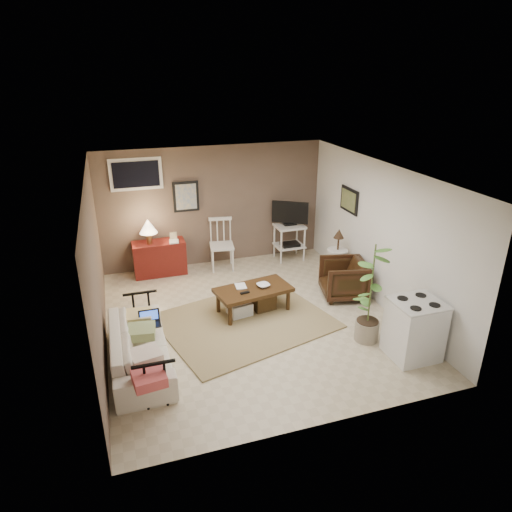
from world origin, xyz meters
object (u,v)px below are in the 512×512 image
object	(u,v)px
tv_stand	(290,229)
side_table	(338,249)
stove	(414,329)
armchair	(343,277)
potted_plant	(371,290)
red_console	(159,255)
coffee_table	(253,298)
spindle_chair	(222,246)
sofa	(139,341)

from	to	relation	value
tv_stand	side_table	distance (m)	1.32
stove	armchair	bearing A→B (deg)	92.29
potted_plant	red_console	bearing A→B (deg)	128.64
coffee_table	red_console	size ratio (longest dim) A/B	1.14
red_console	potted_plant	xyz separation A→B (m)	(2.66, -3.32, 0.43)
coffee_table	spindle_chair	size ratio (longest dim) A/B	1.29
armchair	potted_plant	world-z (taller)	potted_plant
red_console	armchair	world-z (taller)	red_console
tv_stand	stove	bearing A→B (deg)	-84.79
armchair	stove	bearing A→B (deg)	15.51
tv_stand	potted_plant	xyz separation A→B (m)	(-0.05, -3.24, 0.17)
side_table	stove	world-z (taller)	side_table
armchair	stove	xyz separation A→B (m)	(0.08, -1.91, 0.05)
coffee_table	red_console	xyz separation A→B (m)	(-1.29, 2.01, 0.14)
armchair	potted_plant	distance (m)	1.47
sofa	potted_plant	size ratio (longest dim) A/B	1.23
coffee_table	red_console	world-z (taller)	red_console
spindle_chair	armchair	xyz separation A→B (m)	(1.73, -1.87, -0.10)
red_console	potted_plant	world-z (taller)	potted_plant
coffee_table	armchair	bearing A→B (deg)	1.67
side_table	sofa	bearing A→B (deg)	-157.03
tv_stand	armchair	bearing A→B (deg)	-81.85
potted_plant	side_table	bearing A→B (deg)	75.40
spindle_chair	potted_plant	world-z (taller)	potted_plant
tv_stand	armchair	world-z (taller)	tv_stand
coffee_table	side_table	distance (m)	2.05
sofa	red_console	distance (m)	2.98
potted_plant	stove	distance (m)	0.79
sofa	stove	size ratio (longest dim) A/B	2.20
stove	sofa	bearing A→B (deg)	165.35
coffee_table	stove	size ratio (longest dim) A/B	1.51
armchair	potted_plant	xyz separation A→B (m)	(-0.32, -1.36, 0.45)
tv_stand	armchair	size ratio (longest dim) A/B	1.67
red_console	stove	bearing A→B (deg)	-51.81
red_console	armchair	size ratio (longest dim) A/B	1.53
tv_stand	stove	distance (m)	3.81
spindle_chair	armchair	bearing A→B (deg)	-47.16
spindle_chair	tv_stand	size ratio (longest dim) A/B	0.81
sofa	stove	distance (m)	3.78
coffee_table	tv_stand	distance (m)	2.42
tv_stand	stove	world-z (taller)	tv_stand
side_table	potted_plant	bearing A→B (deg)	-104.60
side_table	armchair	bearing A→B (deg)	-107.67
side_table	armchair	xyz separation A→B (m)	(-0.21, -0.65, -0.26)
red_console	tv_stand	bearing A→B (deg)	-1.81
tv_stand	armchair	distance (m)	1.92
sofa	potted_plant	world-z (taller)	potted_plant
sofa	stove	xyz separation A→B (m)	(3.66, -0.96, 0.06)
sofa	red_console	xyz separation A→B (m)	(0.61, 2.92, 0.02)
spindle_chair	side_table	size ratio (longest dim) A/B	0.99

